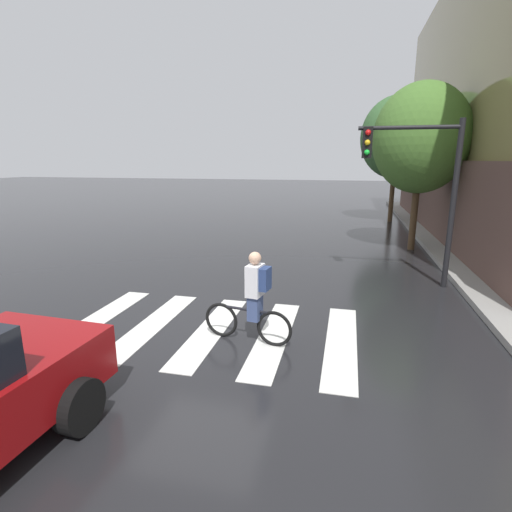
{
  "coord_description": "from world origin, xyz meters",
  "views": [
    {
      "loc": [
        2.66,
        -6.75,
        3.23
      ],
      "look_at": [
        0.83,
        1.11,
        1.26
      ],
      "focal_mm": 27.71,
      "sensor_mm": 36.0,
      "label": 1
    }
  ],
  "objects_px": {
    "fire_hydrant": "(461,238)",
    "cyclist": "(253,298)",
    "street_tree_near": "(421,139)",
    "street_tree_mid": "(396,138)",
    "traffic_light_near": "(420,175)"
  },
  "relations": [
    {
      "from": "cyclist",
      "to": "street_tree_mid",
      "type": "xyz_separation_m",
      "value": [
        3.79,
        15.82,
        3.51
      ]
    },
    {
      "from": "cyclist",
      "to": "traffic_light_near",
      "type": "height_order",
      "value": "traffic_light_near"
    },
    {
      "from": "cyclist",
      "to": "street_tree_near",
      "type": "bearing_deg",
      "value": 66.09
    },
    {
      "from": "traffic_light_near",
      "to": "street_tree_near",
      "type": "distance_m",
      "value": 4.68
    },
    {
      "from": "traffic_light_near",
      "to": "street_tree_mid",
      "type": "height_order",
      "value": "street_tree_mid"
    },
    {
      "from": "fire_hydrant",
      "to": "street_tree_near",
      "type": "relative_size",
      "value": 0.13
    },
    {
      "from": "traffic_light_near",
      "to": "street_tree_near",
      "type": "bearing_deg",
      "value": 82.01
    },
    {
      "from": "cyclist",
      "to": "street_tree_near",
      "type": "relative_size",
      "value": 0.29
    },
    {
      "from": "fire_hydrant",
      "to": "street_tree_near",
      "type": "distance_m",
      "value": 3.78
    },
    {
      "from": "cyclist",
      "to": "traffic_light_near",
      "type": "bearing_deg",
      "value": 52.65
    },
    {
      "from": "cyclist",
      "to": "fire_hydrant",
      "type": "relative_size",
      "value": 2.17
    },
    {
      "from": "cyclist",
      "to": "traffic_light_near",
      "type": "distance_m",
      "value": 5.75
    },
    {
      "from": "fire_hydrant",
      "to": "cyclist",
      "type": "bearing_deg",
      "value": -122.56
    },
    {
      "from": "cyclist",
      "to": "street_tree_mid",
      "type": "height_order",
      "value": "street_tree_mid"
    },
    {
      "from": "cyclist",
      "to": "traffic_light_near",
      "type": "relative_size",
      "value": 0.4
    }
  ]
}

